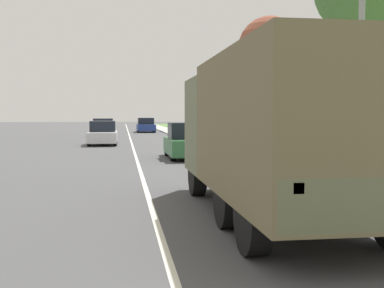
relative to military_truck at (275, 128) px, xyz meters
name	(u,v)px	position (x,y,z in m)	size (l,w,h in m)	color
ground_plane	(130,139)	(-2.15, 29.17, -1.61)	(180.00, 180.00, 0.00)	#4C4C4F
lane_centre_stripe	(130,139)	(-2.15, 29.17, -1.61)	(0.12, 120.00, 0.00)	silver
sidewalk_right	(188,138)	(2.35, 29.17, -1.55)	(1.80, 120.00, 0.12)	beige
grass_strip_right	(242,138)	(6.75, 29.17, -1.60)	(7.00, 120.00, 0.02)	#56843D
military_truck	(275,128)	(0.00, 0.00, 0.00)	(2.33, 7.19, 2.85)	#606647
car_nearest_ahead	(187,142)	(0.02, 12.07, -0.93)	(1.70, 3.94, 1.52)	#336B3D
car_second_ahead	(103,134)	(-3.94, 22.23, -0.95)	(1.74, 4.66, 1.47)	silver
car_third_ahead	(103,129)	(-4.34, 32.81, -0.92)	(1.81, 4.83, 1.55)	silver
car_fourth_ahead	(146,126)	(-0.27, 43.34, -0.92)	(1.89, 4.78, 1.53)	navy
pickup_truck	(383,144)	(5.44, 5.82, -0.69)	(2.05, 5.71, 1.93)	silver
tree_far_right	(269,49)	(6.68, 21.89, 4.49)	(4.07, 4.07, 8.16)	#4C3D2D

